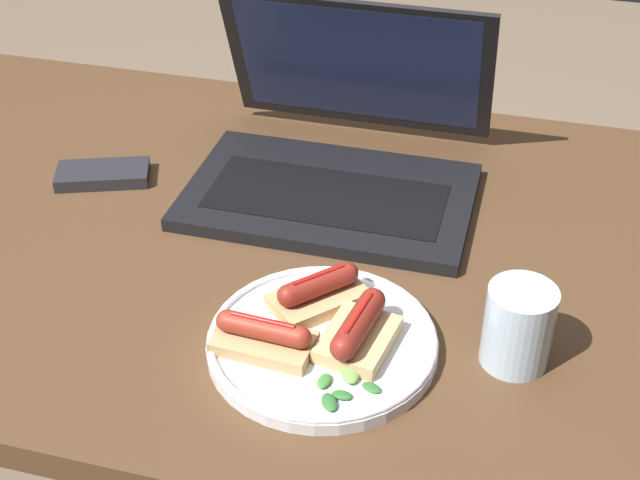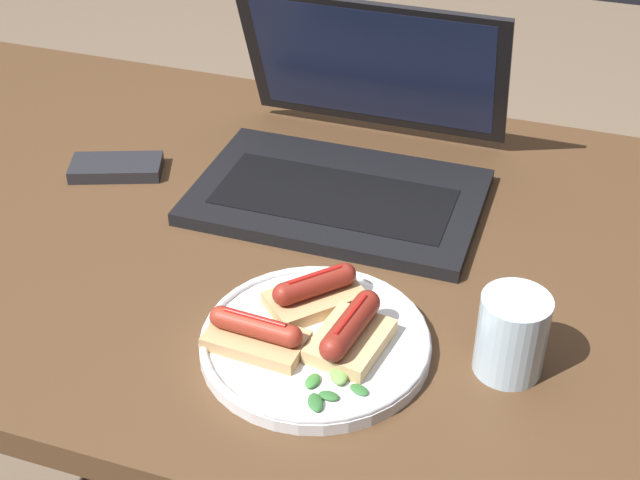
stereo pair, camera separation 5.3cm
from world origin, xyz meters
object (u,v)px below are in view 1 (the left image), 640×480
Objects in this scene: laptop at (338,157)px; external_drive at (103,174)px; plate at (322,342)px; drinking_glass at (518,326)px.

external_drive is at bearing -166.97° from laptop.
laptop is at bearing -7.32° from external_drive.
drinking_glass reaches higher than plate.
plate is at bearing -169.50° from drinking_glass.
laptop is 4.09× the size of drinking_glass.
external_drive is (-0.32, -0.07, -0.03)m from laptop.
drinking_glass is at bearing -40.88° from external_drive.
drinking_glass reaches higher than external_drive.
plate is (0.07, -0.33, -0.03)m from laptop.
external_drive is at bearing 146.35° from plate.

